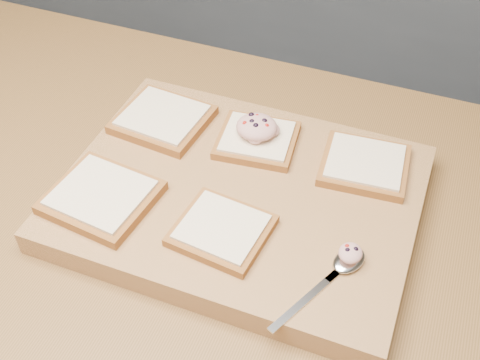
# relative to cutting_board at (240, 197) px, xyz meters

# --- Properties ---
(back_counter) EXTENTS (3.60, 0.62, 0.94)m
(back_counter) POSITION_rel_cutting_board_xyz_m (0.11, 1.39, -0.45)
(back_counter) COLOR slate
(back_counter) RESTS_ON ground
(cutting_board) EXTENTS (0.47, 0.36, 0.04)m
(cutting_board) POSITION_rel_cutting_board_xyz_m (0.00, 0.00, 0.00)
(cutting_board) COLOR #B47E4D
(cutting_board) RESTS_ON island_counter
(bread_far_left) EXTENTS (0.14, 0.13, 0.02)m
(bread_far_left) POSITION_rel_cutting_board_xyz_m (-0.16, 0.08, 0.03)
(bread_far_left) COLOR brown
(bread_far_left) RESTS_ON cutting_board
(bread_far_center) EXTENTS (0.12, 0.11, 0.02)m
(bread_far_center) POSITION_rel_cutting_board_xyz_m (-0.01, 0.09, 0.03)
(bread_far_center) COLOR brown
(bread_far_center) RESTS_ON cutting_board
(bread_far_right) EXTENTS (0.13, 0.12, 0.02)m
(bread_far_right) POSITION_rel_cutting_board_xyz_m (0.15, 0.10, 0.03)
(bread_far_right) COLOR brown
(bread_far_right) RESTS_ON cutting_board
(bread_near_left) EXTENTS (0.14, 0.13, 0.02)m
(bread_near_left) POSITION_rel_cutting_board_xyz_m (-0.16, -0.09, 0.03)
(bread_near_left) COLOR brown
(bread_near_left) RESTS_ON cutting_board
(bread_near_center) EXTENTS (0.12, 0.11, 0.02)m
(bread_near_center) POSITION_rel_cutting_board_xyz_m (0.01, -0.08, 0.03)
(bread_near_center) COLOR brown
(bread_near_center) RESTS_ON cutting_board
(tuna_salad_dollop) EXTENTS (0.06, 0.06, 0.03)m
(tuna_salad_dollop) POSITION_rel_cutting_board_xyz_m (-0.01, 0.10, 0.05)
(tuna_salad_dollop) COLOR #D59188
(tuna_salad_dollop) RESTS_ON bread_far_center
(spoon) EXTENTS (0.09, 0.15, 0.01)m
(spoon) POSITION_rel_cutting_board_xyz_m (0.16, -0.08, 0.02)
(spoon) COLOR silver
(spoon) RESTS_ON cutting_board
(spoon_salad) EXTENTS (0.03, 0.03, 0.02)m
(spoon_salad) POSITION_rel_cutting_board_xyz_m (0.17, -0.07, 0.04)
(spoon_salad) COLOR #D59188
(spoon_salad) RESTS_ON spoon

